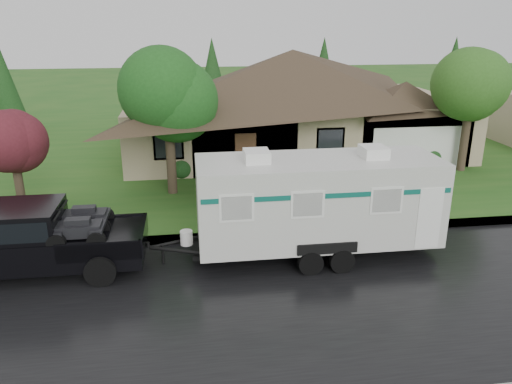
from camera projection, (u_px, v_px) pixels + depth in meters
ground at (318, 262)px, 15.87m from camera, size 140.00×140.00×0.00m
road at (337, 294)px, 14.00m from camera, size 140.00×8.00×0.01m
curb at (302, 232)px, 17.95m from camera, size 140.00×0.50×0.15m
lawn at (254, 147)px, 29.88m from camera, size 140.00×26.00×0.15m
house_main at (298, 89)px, 27.94m from camera, size 19.44×10.80×6.90m
tree_left_green at (167, 98)px, 20.44m from camera, size 3.59×3.59×5.94m
tree_red at (12, 142)px, 18.52m from camera, size 2.49×2.49×4.13m
tree_right_green at (472, 89)px, 23.73m from camera, size 3.50×3.50×5.78m
shrub_row at (310, 162)px, 24.62m from camera, size 13.60×1.00×1.00m
pickup_truck at (28, 238)px, 14.85m from camera, size 6.49×2.46×2.16m
travel_trailer at (317, 200)px, 15.76m from camera, size 8.00×2.81×3.59m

